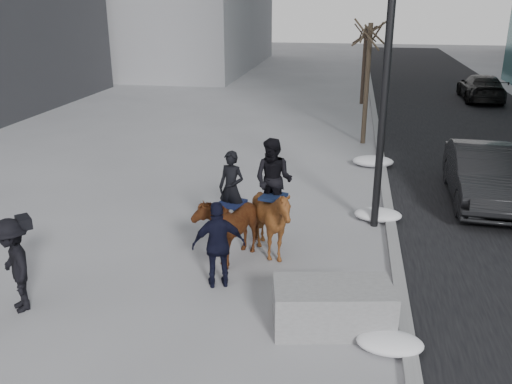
% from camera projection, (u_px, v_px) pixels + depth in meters
% --- Properties ---
extents(ground, '(120.00, 120.00, 0.00)m').
position_uv_depth(ground, '(246.00, 283.00, 10.77)').
color(ground, gray).
rests_on(ground, ground).
extents(road, '(8.00, 90.00, 0.01)m').
position_uv_depth(road, '(497.00, 160.00, 18.89)').
color(road, black).
rests_on(road, ground).
extents(curb, '(0.25, 90.00, 0.12)m').
position_uv_depth(curb, '(380.00, 153.00, 19.52)').
color(curb, gray).
rests_on(curb, ground).
extents(planter, '(2.15, 1.35, 0.80)m').
position_uv_depth(planter, '(333.00, 307.00, 9.20)').
color(planter, gray).
rests_on(planter, ground).
extents(car_near, '(1.84, 4.73, 1.54)m').
position_uv_depth(car_near, '(483.00, 175.00, 14.83)').
color(car_near, black).
rests_on(car_near, ground).
extents(car_far, '(2.13, 4.95, 1.42)m').
position_uv_depth(car_far, '(481.00, 88.00, 29.46)').
color(car_far, black).
rests_on(car_far, ground).
extents(tree_near, '(1.20, 1.20, 4.98)m').
position_uv_depth(tree_near, '(367.00, 78.00, 20.23)').
color(tree_near, '#352B1F').
rests_on(tree_near, ground).
extents(tree_far, '(1.20, 1.20, 4.31)m').
position_uv_depth(tree_far, '(364.00, 62.00, 28.09)').
color(tree_far, '#32241E').
rests_on(tree_far, ground).
extents(mounted_left, '(1.35, 1.98, 2.34)m').
position_uv_depth(mounted_left, '(231.00, 219.00, 11.59)').
color(mounted_left, '#4A1D0E').
rests_on(mounted_left, ground).
extents(mounted_right, '(1.72, 1.84, 2.61)m').
position_uv_depth(mounted_right, '(272.00, 212.00, 11.54)').
color(mounted_right, '#48290E').
rests_on(mounted_right, ground).
extents(feeder, '(1.11, 1.01, 1.75)m').
position_uv_depth(feeder, '(219.00, 245.00, 10.39)').
color(feeder, black).
rests_on(feeder, ground).
extents(camera_crew, '(1.26, 1.26, 1.75)m').
position_uv_depth(camera_crew, '(14.00, 265.00, 9.59)').
color(camera_crew, black).
rests_on(camera_crew, ground).
extents(lamppost, '(0.25, 1.91, 9.09)m').
position_uv_depth(lamppost, '(390.00, 15.00, 11.92)').
color(lamppost, black).
rests_on(lamppost, ground).
extents(snow_piles, '(1.36, 10.99, 0.34)m').
position_uv_depth(snow_piles, '(377.00, 201.00, 14.62)').
color(snow_piles, silver).
rests_on(snow_piles, ground).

